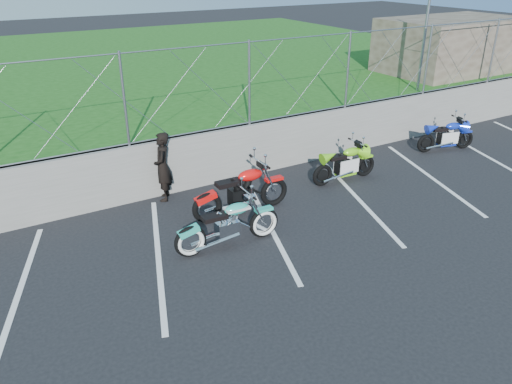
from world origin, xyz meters
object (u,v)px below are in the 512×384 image
sportbike_green (345,165)px  sportbike_blue (447,137)px  cruiser_turquoise (229,226)px  person_standing (163,167)px  naked_orange (243,193)px

sportbike_green → sportbike_blue: 3.87m
cruiser_turquoise → person_standing: bearing=99.4°
sportbike_blue → person_standing: (-8.05, 1.07, 0.39)m
naked_orange → cruiser_turquoise: bearing=-128.3°
naked_orange → person_standing: person_standing is taller
cruiser_turquoise → sportbike_green: cruiser_turquoise is taller
cruiser_turquoise → person_standing: (-0.30, 2.56, 0.36)m
sportbike_green → sportbike_blue: sportbike_green is taller
naked_orange → person_standing: (-1.18, 1.52, 0.31)m
sportbike_blue → person_standing: 8.13m
sportbike_green → person_standing: size_ratio=1.17×
sportbike_green → cruiser_turquoise: bearing=-158.9°
naked_orange → sportbike_blue: bearing=5.4°
sportbike_blue → naked_orange: bearing=-160.5°
cruiser_turquoise → sportbike_blue: bearing=13.6°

